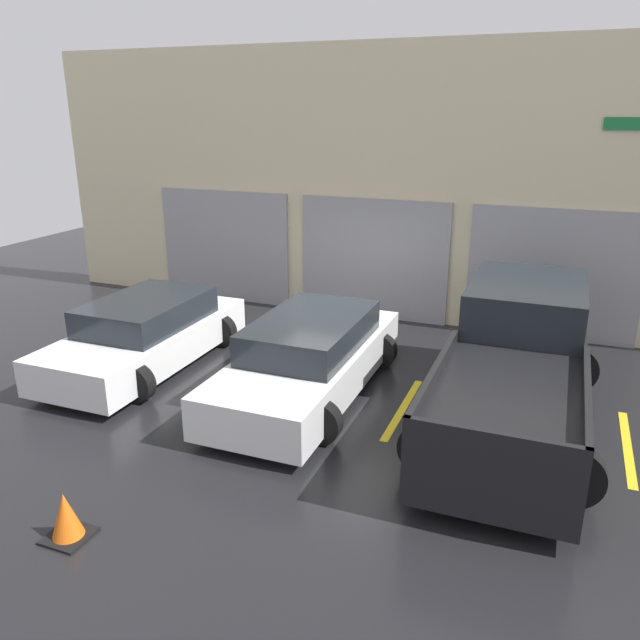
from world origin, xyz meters
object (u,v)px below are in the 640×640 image
sedan_side (309,358)px  traffic_cone (66,518)px  pickup_truck (516,365)px  sedan_white (146,334)px

sedan_side → traffic_cone: 4.51m
pickup_truck → traffic_cone: (-4.21, -4.68, -0.60)m
sedan_side → traffic_cone: sedan_side is taller
sedan_side → traffic_cone: (-1.03, -4.37, -0.35)m
sedan_white → sedan_side: bearing=0.0°
pickup_truck → sedan_side: size_ratio=1.17×
pickup_truck → sedan_side: pickup_truck is taller
sedan_side → traffic_cone: size_ratio=8.48×
sedan_white → traffic_cone: bearing=-63.9°
pickup_truck → traffic_cone: size_ratio=9.94×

